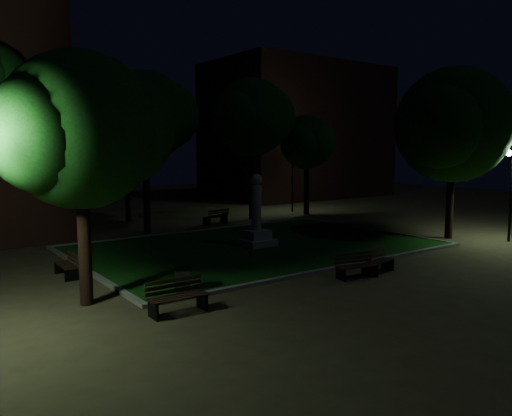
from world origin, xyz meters
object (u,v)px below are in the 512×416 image
at_px(bench_near_left, 377,262).
at_px(bench_near_right, 356,266).
at_px(bench_left_side, 69,266).
at_px(trash_bin, 183,280).
at_px(bench_west_near, 177,298).
at_px(bench_far_side, 216,217).
at_px(monument, 256,226).

height_order(bench_near_left, bench_near_right, bench_near_right).
relative_size(bench_left_side, trash_bin, 1.80).
relative_size(bench_west_near, bench_far_side, 0.97).
bearing_deg(bench_west_near, bench_left_side, 103.52).
distance_m(bench_near_left, trash_bin, 7.00).
height_order(monument, bench_far_side, monument).
bearing_deg(bench_near_left, bench_west_near, 168.53).
relative_size(bench_near_right, trash_bin, 1.92).
height_order(bench_near_right, bench_west_near, bench_west_near).
bearing_deg(bench_near_left, trash_bin, 156.00).
bearing_deg(trash_bin, bench_left_side, 117.60).
distance_m(monument, bench_near_right, 6.36).
distance_m(bench_near_right, bench_west_near, 6.65).
bearing_deg(bench_far_side, bench_near_right, 65.95).
xyz_separation_m(bench_far_side, trash_bin, (-8.27, -11.46, 0.00)).
relative_size(monument, bench_near_right, 2.01).
xyz_separation_m(bench_near_left, trash_bin, (-6.79, 1.72, 0.04)).
bearing_deg(bench_left_side, bench_near_right, 53.39).
xyz_separation_m(monument, bench_left_side, (-8.30, -0.39, -0.57)).
distance_m(bench_near_left, bench_left_side, 10.73).
xyz_separation_m(bench_west_near, bench_far_side, (9.23, 12.95, -0.00)).
relative_size(monument, bench_far_side, 1.87).
relative_size(bench_far_side, trash_bin, 2.06).
bearing_deg(bench_west_near, bench_far_side, 55.86).
xyz_separation_m(bench_near_left, bench_near_right, (-1.10, -0.05, 0.01)).
bearing_deg(bench_far_side, bench_left_side, 21.87).
bearing_deg(bench_left_side, monument, 93.09).
bearing_deg(bench_left_side, bench_west_near, 12.61).
xyz_separation_m(monument, bench_west_near, (-7.07, -6.05, -0.53)).
bearing_deg(bench_left_side, bench_near_left, 57.11).
bearing_deg(bench_far_side, bench_west_near, 41.51).
height_order(bench_west_near, bench_far_side, bench_west_near).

